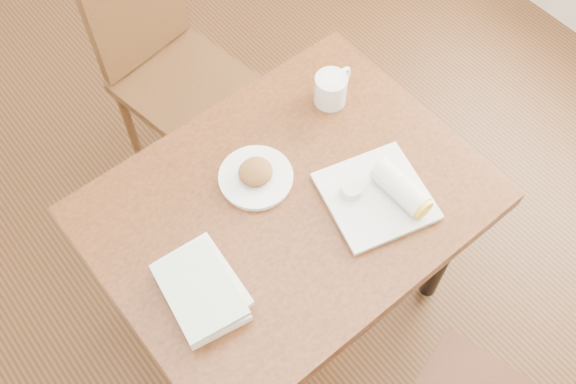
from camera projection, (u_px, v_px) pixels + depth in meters
ground at (288, 299)px, 2.48m from camera, size 4.00×5.00×0.01m
table at (288, 216)px, 1.90m from camera, size 1.09×0.83×0.75m
chair_far at (166, 59)px, 2.37m from camera, size 0.48×0.48×0.95m
plate_scone at (256, 176)px, 1.85m from camera, size 0.22×0.22×0.07m
coffee_mug at (332, 88)px, 1.97m from camera, size 0.15×0.10×0.10m
plate_burrito at (383, 194)px, 1.81m from camera, size 0.34×0.34×0.09m
book_stack at (202, 289)px, 1.65m from camera, size 0.21×0.28×0.07m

